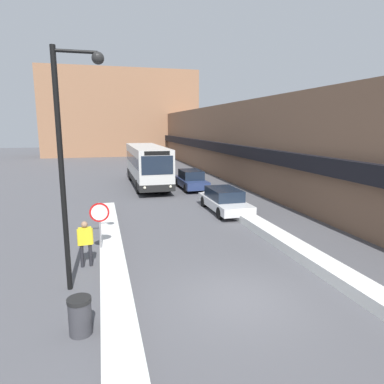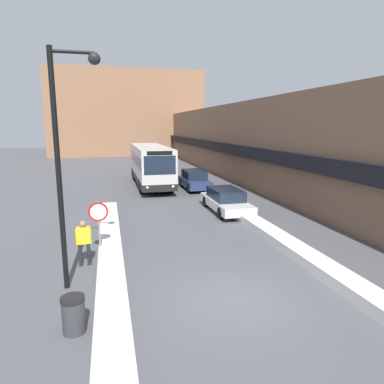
% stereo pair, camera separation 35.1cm
% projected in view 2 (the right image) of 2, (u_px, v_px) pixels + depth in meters
% --- Properties ---
extents(ground_plane, '(160.00, 160.00, 0.00)m').
position_uv_depth(ground_plane, '(237.00, 300.00, 10.14)').
color(ground_plane, '#515156').
extents(building_row_right, '(5.50, 60.00, 7.08)m').
position_uv_depth(building_row_right, '(244.00, 141.00, 34.68)').
color(building_row_right, brown).
rests_on(building_row_right, ground_plane).
extents(building_backdrop_far, '(26.00, 8.00, 14.38)m').
position_uv_depth(building_backdrop_far, '(127.00, 114.00, 59.77)').
color(building_backdrop_far, '#996B4C').
rests_on(building_backdrop_far, ground_plane).
extents(snow_bank_left, '(0.90, 17.50, 0.33)m').
position_uv_depth(snow_bank_left, '(111.00, 255.00, 13.21)').
color(snow_bank_left, silver).
rests_on(snow_bank_left, ground_plane).
extents(snow_bank_right, '(0.90, 18.07, 0.41)m').
position_uv_depth(snow_bank_right, '(267.00, 231.00, 16.11)').
color(snow_bank_right, silver).
rests_on(snow_bank_right, ground_plane).
extents(city_bus, '(2.59, 11.13, 3.39)m').
position_uv_depth(city_bus, '(151.00, 164.00, 29.25)').
color(city_bus, silver).
rests_on(city_bus, ground_plane).
extents(parked_car_front, '(1.88, 4.89, 1.39)m').
position_uv_depth(parked_car_front, '(226.00, 200.00, 20.41)').
color(parked_car_front, silver).
rests_on(parked_car_front, ground_plane).
extents(parked_car_back, '(1.85, 4.54, 1.55)m').
position_uv_depth(parked_car_back, '(194.00, 180.00, 27.74)').
color(parked_car_back, navy).
rests_on(parked_car_back, ground_plane).
extents(stop_sign, '(0.76, 0.08, 2.15)m').
position_uv_depth(stop_sign, '(99.00, 217.00, 13.37)').
color(stop_sign, gray).
rests_on(stop_sign, ground_plane).
extents(street_lamp, '(1.46, 0.36, 7.28)m').
position_uv_depth(street_lamp, '(66.00, 148.00, 10.12)').
color(street_lamp, black).
rests_on(street_lamp, ground_plane).
extents(pedestrian, '(0.55, 0.26, 1.71)m').
position_uv_depth(pedestrian, '(84.00, 239.00, 12.44)').
color(pedestrian, '#232328').
rests_on(pedestrian, ground_plane).
extents(trash_bin, '(0.59, 0.59, 0.95)m').
position_uv_depth(trash_bin, '(74.00, 314.00, 8.46)').
color(trash_bin, '#38383D').
rests_on(trash_bin, ground_plane).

